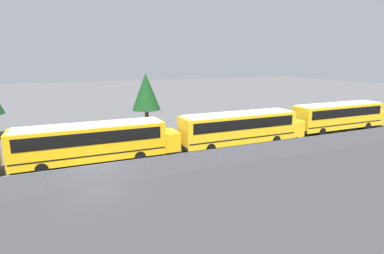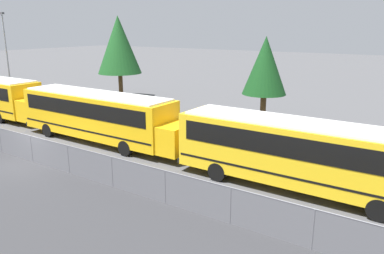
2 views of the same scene
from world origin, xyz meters
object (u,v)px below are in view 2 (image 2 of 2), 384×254
(light_pole, at_px, (6,52))
(tree_1, at_px, (265,66))
(school_bus_2, at_px, (99,114))
(school_bus_3, at_px, (306,151))
(tree_0, at_px, (119,45))

(light_pole, distance_m, tree_1, 27.31)
(school_bus_2, xyz_separation_m, light_pole, (-20.17, 6.25, 2.84))
(school_bus_2, height_order, school_bus_3, same)
(tree_0, bearing_deg, school_bus_2, -50.95)
(school_bus_2, distance_m, tree_1, 12.48)
(school_bus_3, relative_size, tree_1, 1.96)
(school_bus_2, distance_m, light_pole, 21.31)
(school_bus_2, distance_m, tree_0, 16.06)
(light_pole, bearing_deg, school_bus_2, -17.22)
(light_pole, height_order, tree_0, light_pole)
(tree_0, bearing_deg, tree_1, -7.01)
(school_bus_3, relative_size, tree_0, 1.54)
(light_pole, bearing_deg, tree_0, 29.81)
(school_bus_2, relative_size, tree_0, 1.54)
(school_bus_2, bearing_deg, tree_1, 55.77)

